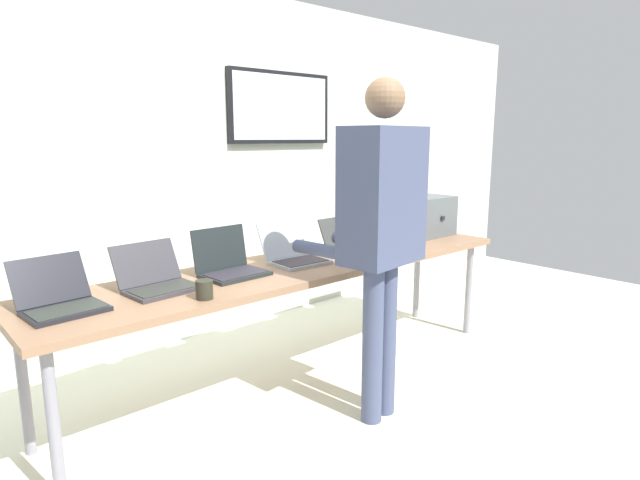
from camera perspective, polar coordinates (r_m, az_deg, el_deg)
ground at (r=3.43m, az=-2.18°, el=-15.17°), size 8.00×8.00×0.04m
back_wall at (r=4.03m, az=-12.43°, el=8.08°), size 8.00×0.11×2.58m
workbench at (r=3.18m, az=-2.28°, el=-3.41°), size 3.16×0.70×0.75m
equipment_box at (r=4.13m, az=11.58°, el=2.58°), size 0.41×0.30×0.30m
laptop_station_0 at (r=2.58m, az=-26.58°, el=-5.77°), size 0.35×0.36×0.22m
laptop_station_1 at (r=2.74m, az=-17.40°, el=-4.13°), size 0.37×0.36×0.22m
laptop_station_2 at (r=2.94m, az=-9.90°, el=-2.63°), size 0.35×0.31×0.26m
laptop_station_3 at (r=3.19m, az=-2.98°, el=-1.46°), size 0.33×0.37×0.24m
laptop_station_4 at (r=3.47m, az=3.19°, el=-0.50°), size 0.32×0.33×0.22m
laptop_station_5 at (r=3.80m, az=7.45°, el=0.49°), size 0.35×0.37×0.24m
person at (r=2.68m, az=6.67°, el=2.25°), size 0.49×0.63×1.79m
coffee_mug at (r=2.53m, az=-12.52°, el=-5.31°), size 0.08×0.08×0.09m
paper_sheet at (r=3.26m, az=4.10°, el=-2.17°), size 0.22×0.30×0.00m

